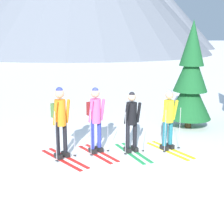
# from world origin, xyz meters

# --- Properties ---
(ground_plane) EXTENTS (400.00, 400.00, 0.00)m
(ground_plane) POSITION_xyz_m (0.00, 0.00, 0.00)
(ground_plane) COLOR white
(skier_in_orange) EXTENTS (1.16, 1.72, 1.87)m
(skier_in_orange) POSITION_xyz_m (-1.29, -0.02, 1.07)
(skier_in_orange) COLOR red
(skier_in_orange) RESTS_ON ground
(skier_in_pink) EXTENTS (0.92, 1.56, 1.80)m
(skier_in_pink) POSITION_xyz_m (-0.37, 0.18, 1.03)
(skier_in_pink) COLOR red
(skier_in_pink) RESTS_ON ground
(skier_in_black) EXTENTS (0.67, 1.65, 1.67)m
(skier_in_black) POSITION_xyz_m (0.59, 0.01, 0.91)
(skier_in_black) COLOR green
(skier_in_black) RESTS_ON ground
(skier_in_yellow) EXTENTS (0.90, 1.63, 1.69)m
(skier_in_yellow) POSITION_xyz_m (1.62, -0.00, 0.93)
(skier_in_yellow) COLOR yellow
(skier_in_yellow) RESTS_ON ground
(pine_tree_near) EXTENTS (1.49, 1.49, 3.61)m
(pine_tree_near) POSITION_xyz_m (3.13, 1.89, 1.65)
(pine_tree_near) COLOR #51381E
(pine_tree_near) RESTS_ON ground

